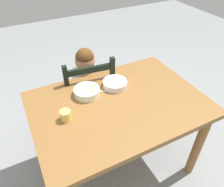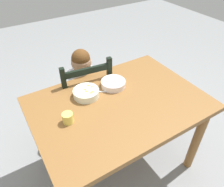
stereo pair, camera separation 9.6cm
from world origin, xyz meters
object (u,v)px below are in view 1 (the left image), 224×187
object	(u,v)px
dining_table	(118,114)
drinking_cup	(66,115)
child_figure	(88,83)
bowl_of_peas	(115,83)
dining_chair	(89,98)
bowl_of_carrots	(87,92)
spoon	(96,91)

from	to	relation	value
dining_table	drinking_cup	bearing A→B (deg)	179.00
child_figure	bowl_of_peas	distance (m)	0.35
dining_chair	child_figure	distance (m)	0.18
dining_chair	child_figure	xyz separation A→B (m)	(0.01, -0.01, 0.18)
bowl_of_peas	bowl_of_carrots	distance (m)	0.23
bowl_of_peas	drinking_cup	distance (m)	0.48
dining_chair	drinking_cup	world-z (taller)	dining_chair
spoon	child_figure	bearing A→B (deg)	82.53
bowl_of_peas	child_figure	bearing A→B (deg)	111.72
dining_table	bowl_of_carrots	xyz separation A→B (m)	(-0.17, 0.18, 0.14)
dining_chair	dining_table	bearing A→B (deg)	-82.95
spoon	drinking_cup	distance (m)	0.35
dining_table	bowl_of_peas	size ratio (longest dim) A/B	6.48
bowl_of_carrots	spoon	size ratio (longest dim) A/B	1.49
bowl_of_carrots	dining_table	bearing A→B (deg)	-47.09
child_figure	spoon	size ratio (longest dim) A/B	7.44
bowl_of_carrots	spoon	bearing A→B (deg)	5.22
dining_table	spoon	world-z (taller)	spoon
spoon	drinking_cup	xyz separation A→B (m)	(-0.29, -0.18, 0.03)
bowl_of_peas	spoon	world-z (taller)	bowl_of_peas
dining_chair	bowl_of_peas	bearing A→B (deg)	-67.61
dining_table	bowl_of_carrots	world-z (taller)	bowl_of_carrots
spoon	drinking_cup	world-z (taller)	drinking_cup
dining_table	dining_chair	xyz separation A→B (m)	(-0.06, 0.48, -0.19)
child_figure	dining_table	bearing A→B (deg)	-83.64
child_figure	spoon	distance (m)	0.31
drinking_cup	spoon	bearing A→B (deg)	31.92
child_figure	drinking_cup	world-z (taller)	child_figure
bowl_of_peas	bowl_of_carrots	world-z (taller)	bowl_of_carrots
child_figure	bowl_of_peas	xyz separation A→B (m)	(0.12, -0.29, 0.15)
dining_chair	bowl_of_peas	size ratio (longest dim) A/B	4.85
drinking_cup	dining_chair	bearing A→B (deg)	55.65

